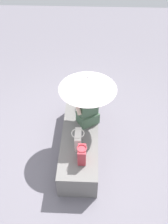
{
  "coord_description": "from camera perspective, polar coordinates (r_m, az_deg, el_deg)",
  "views": [
    {
      "loc": [
        -2.86,
        -0.19,
        3.72
      ],
      "look_at": [
        0.11,
        -0.06,
        0.84
      ],
      "focal_mm": 39.12,
      "sensor_mm": 36.0,
      "label": 1
    }
  ],
  "objects": [
    {
      "name": "tote_bag_canvas",
      "position": [
        3.8,
        -0.49,
        -9.9
      ],
      "size": [
        0.2,
        0.15,
        0.32
      ],
      "color": "#B2333D",
      "rests_on": "stone_bench"
    },
    {
      "name": "shoulder_bag_spare",
      "position": [
        4.7,
        0.98,
        2.98
      ],
      "size": [
        0.3,
        0.22,
        0.3
      ],
      "color": "black",
      "rests_on": "stone_bench"
    },
    {
      "name": "ground_plane",
      "position": [
        4.7,
        -0.82,
        -8.28
      ],
      "size": [
        14.0,
        14.0,
        0.0
      ],
      "primitive_type": "plane",
      "color": "slate"
    },
    {
      "name": "stone_bench",
      "position": [
        4.51,
        -0.85,
        -6.39
      ],
      "size": [
        2.01,
        0.63,
        0.49
      ],
      "primitive_type": "cube",
      "color": "slate",
      "rests_on": "ground"
    },
    {
      "name": "person_seated",
      "position": [
        4.2,
        0.91,
        1.4
      ],
      "size": [
        0.42,
        0.5,
        0.9
      ],
      "color": "#47664C",
      "rests_on": "stone_bench"
    },
    {
      "name": "parasol",
      "position": [
        3.86,
        0.88,
        6.78
      ],
      "size": [
        0.94,
        0.94,
        1.03
      ],
      "color": "#B7B7BC",
      "rests_on": "stone_bench"
    },
    {
      "name": "handbag_black",
      "position": [
        3.99,
        -1.4,
        -6.41
      ],
      "size": [
        0.28,
        0.21,
        0.31
      ],
      "color": "silver",
      "rests_on": "stone_bench"
    }
  ]
}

